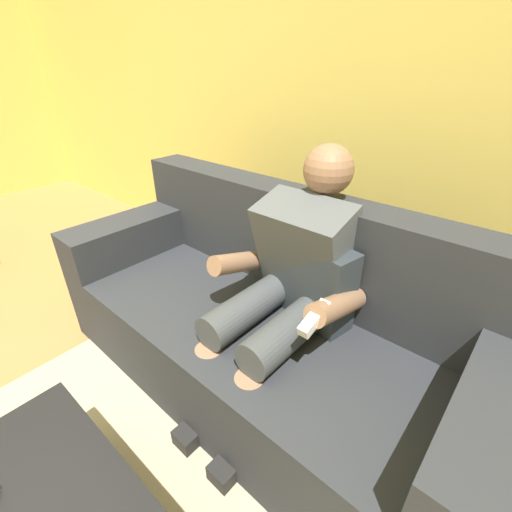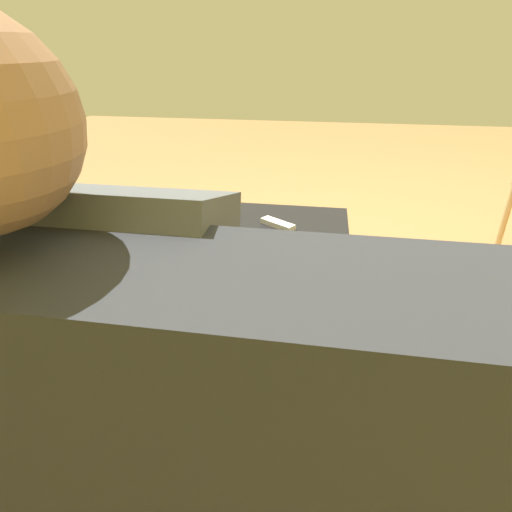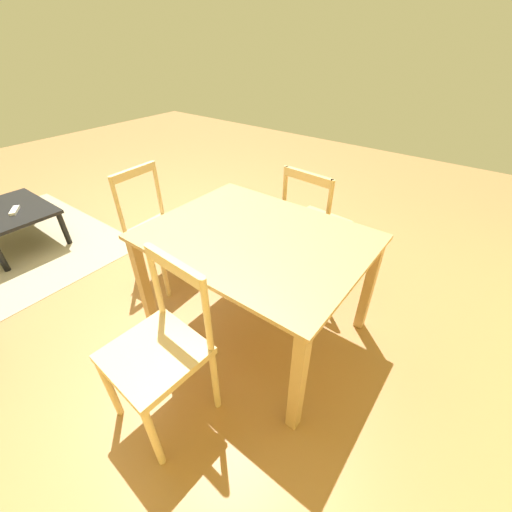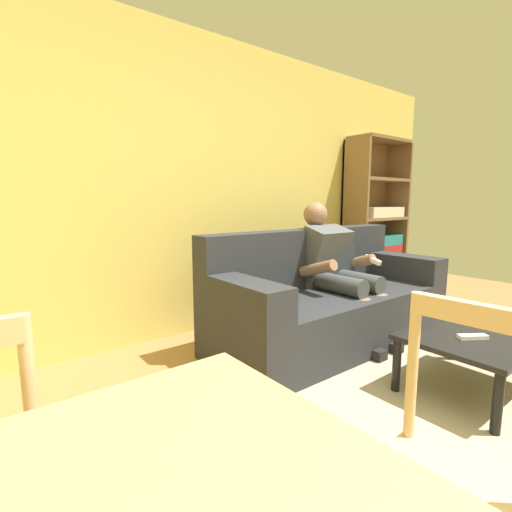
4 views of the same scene
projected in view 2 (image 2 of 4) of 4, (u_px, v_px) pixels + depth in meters
ground_plane at (419, 256)px, 2.43m from camera, size 9.11×9.11×0.00m
couch at (204, 440)px, 0.91m from camera, size 2.10×0.86×0.92m
person_lounging at (138, 343)px, 0.80m from camera, size 0.59×0.92×1.15m
coffee_table at (256, 237)px, 1.91m from camera, size 0.83×0.63×0.36m
tv_remote at (278, 224)px, 1.90m from camera, size 0.17×0.14×0.02m
area_rug at (256, 294)px, 2.06m from camera, size 2.02×1.43×0.01m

